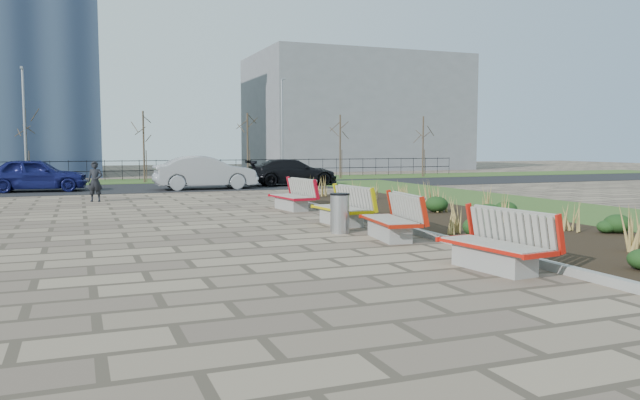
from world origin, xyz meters
name	(u,v)px	position (x,y,z in m)	size (l,w,h in m)	color
ground	(302,270)	(0.00, 0.00, 0.00)	(120.00, 120.00, 0.00)	#85725B
planting_bed	(452,219)	(6.25, 5.00, 0.05)	(4.50, 18.00, 0.10)	black
planting_curb	(377,222)	(3.92, 5.00, 0.07)	(0.16, 18.00, 0.15)	gray
grass_verge_near	(584,213)	(11.00, 5.00, 0.02)	(5.00, 38.00, 0.04)	#33511E
grass_verge_far	(142,181)	(0.00, 28.00, 0.02)	(80.00, 5.00, 0.04)	#33511E
road	(154,188)	(0.00, 22.00, 0.01)	(80.00, 7.00, 0.02)	black
bench_a	(494,241)	(3.00, -1.21, 0.50)	(0.90, 2.10, 1.00)	red
bench_b	(389,217)	(3.00, 2.56, 0.50)	(0.90, 2.10, 1.00)	red
bench_c	(341,206)	(3.00, 5.32, 0.50)	(0.90, 2.10, 1.00)	#D0BD0A
bench_d	(291,195)	(3.00, 9.47, 0.50)	(0.90, 2.10, 1.00)	red
litter_bin	(340,214)	(2.35, 3.88, 0.47)	(0.46, 0.46, 0.94)	#B2B2B7
pedestrian	(95,181)	(-2.90, 14.97, 0.76)	(0.56, 0.37, 1.53)	black
car_blue	(36,175)	(-5.29, 21.20, 0.78)	(1.79, 4.46, 1.52)	#131754
car_silver	(205,173)	(2.21, 20.01, 0.82)	(1.68, 4.83, 1.59)	#96989D
car_black	(292,172)	(7.01, 21.19, 0.71)	(1.93, 4.74, 1.38)	black
tree_b	(26,147)	(-6.00, 26.50, 2.04)	(1.40, 1.40, 4.00)	#4C3D2D
tree_c	(144,147)	(0.00, 26.50, 2.04)	(1.40, 1.40, 4.00)	#4C3D2D
tree_d	(248,147)	(6.00, 26.50, 2.04)	(1.40, 1.40, 4.00)	#4C3D2D
tree_e	(340,147)	(12.00, 26.50, 2.04)	(1.40, 1.40, 4.00)	#4C3D2D
tree_f	(423,147)	(18.00, 26.50, 2.04)	(1.40, 1.40, 4.00)	#4C3D2D
lamp_west	(25,127)	(-6.00, 26.00, 3.04)	(0.24, 0.60, 6.00)	gray
lamp_east	(282,130)	(8.00, 26.00, 3.04)	(0.24, 0.60, 6.00)	gray
railing_fence	(139,170)	(0.00, 29.50, 0.64)	(44.00, 0.10, 1.20)	black
building_grey	(354,113)	(20.00, 42.00, 5.00)	(18.00, 12.00, 10.00)	slate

